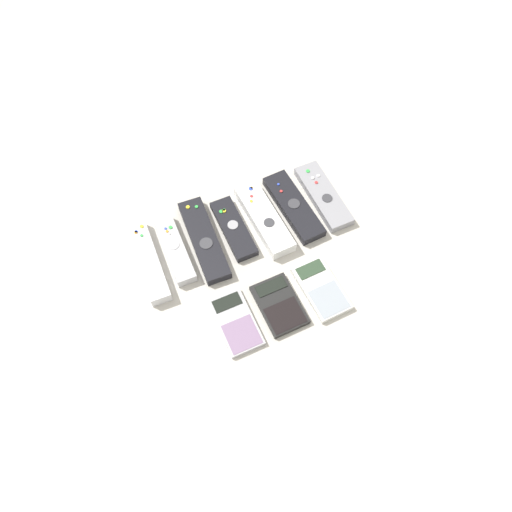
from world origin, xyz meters
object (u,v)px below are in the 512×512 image
object	(u,v)px
remote_2	(204,240)
calculator_2	(321,288)
remote_3	(234,228)
calculator_0	(236,322)
remote_1	(175,249)
calculator_1	(279,305)
remote_4	(264,218)
remote_0	(148,261)
remote_5	(293,206)
remote_6	(323,196)

from	to	relation	value
remote_2	calculator_2	distance (m)	0.27
remote_3	calculator_0	bearing A→B (deg)	-112.00
remote_1	calculator_1	world-z (taller)	remote_1
remote_1	remote_4	bearing A→B (deg)	-0.99
remote_1	calculator_1	xyz separation A→B (m)	(0.15, -0.20, -0.01)
remote_0	remote_2	world-z (taller)	remote_0
remote_2	remote_4	distance (m)	0.14
remote_5	remote_4	bearing A→B (deg)	179.39
remote_6	remote_2	bearing A→B (deg)	179.45
remote_5	remote_2	bearing A→B (deg)	176.51
remote_5	calculator_2	world-z (taller)	remote_5
remote_0	calculator_1	bearing A→B (deg)	-41.63
remote_6	calculator_0	world-z (taller)	remote_6
remote_1	remote_5	xyz separation A→B (m)	(0.28, -0.00, -0.00)
remote_2	calculator_0	bearing A→B (deg)	-90.32
remote_5	calculator_1	distance (m)	0.24
remote_3	remote_5	size ratio (longest dim) A/B	0.82
remote_2	calculator_1	bearing A→B (deg)	-64.98
remote_4	calculator_1	xyz separation A→B (m)	(-0.06, -0.20, -0.01)
remote_2	remote_5	xyz separation A→B (m)	(0.21, 0.00, -0.00)
calculator_1	remote_5	bearing A→B (deg)	55.82
remote_3	calculator_0	world-z (taller)	remote_3
calculator_0	calculator_1	size ratio (longest dim) A/B	1.07
remote_2	calculator_2	bearing A→B (deg)	-46.34
remote_3	remote_5	world-z (taller)	remote_5
remote_0	remote_1	xyz separation A→B (m)	(0.06, 0.01, -0.00)
remote_4	remote_3	bearing A→B (deg)	173.05
remote_0	remote_3	xyz separation A→B (m)	(0.20, 0.01, -0.00)
calculator_1	remote_0	bearing A→B (deg)	135.21
remote_1	calculator_0	distance (m)	0.21
remote_2	remote_6	bearing A→B (deg)	2.53
remote_6	calculator_2	distance (m)	0.23
remote_6	calculator_1	distance (m)	0.29
remote_1	calculator_1	bearing A→B (deg)	-53.12
remote_0	remote_6	size ratio (longest dim) A/B	1.08
remote_1	remote_2	world-z (taller)	remote_1
remote_6	calculator_0	bearing A→B (deg)	-146.69
remote_6	calculator_0	distance (m)	0.36
remote_4	calculator_2	world-z (taller)	remote_4
calculator_0	remote_5	bearing A→B (deg)	41.35
remote_0	remote_2	distance (m)	0.13
calculator_1	calculator_2	world-z (taller)	calculator_2
remote_4	remote_2	bearing A→B (deg)	175.82
calculator_2	remote_5	bearing A→B (deg)	77.32
calculator_1	remote_2	bearing A→B (deg)	111.16
remote_5	calculator_1	size ratio (longest dim) A/B	1.58
calculator_0	calculator_2	size ratio (longest dim) A/B	0.96
remote_0	calculator_2	xyz separation A→B (m)	(0.30, -0.20, -0.01)
remote_1	calculator_2	xyz separation A→B (m)	(0.24, -0.21, -0.00)
remote_5	calculator_2	size ratio (longest dim) A/B	1.42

